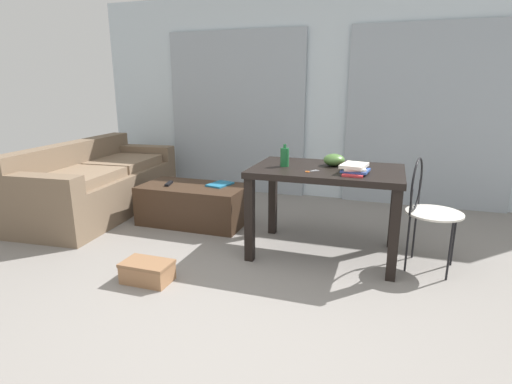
{
  "coord_description": "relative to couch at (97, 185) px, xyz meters",
  "views": [
    {
      "loc": [
        0.77,
        -1.88,
        1.39
      ],
      "look_at": [
        -0.4,
        1.61,
        0.41
      ],
      "focal_mm": 28.18,
      "sensor_mm": 36.0,
      "label": 1
    }
  ],
  "objects": [
    {
      "name": "scissors",
      "position": [
        2.51,
        -0.55,
        0.43
      ],
      "size": [
        0.1,
        0.11,
        0.0
      ],
      "color": "#9EA0A5",
      "rests_on": "craft_table"
    },
    {
      "name": "book_stack",
      "position": [
        2.84,
        -0.51,
        0.47
      ],
      "size": [
        0.23,
        0.3,
        0.07
      ],
      "color": "red",
      "rests_on": "craft_table"
    },
    {
      "name": "wall_back",
      "position": [
        2.31,
        1.47,
        0.92
      ],
      "size": [
        6.09,
        0.1,
        2.47
      ],
      "primitive_type": "cube",
      "color": "silver",
      "rests_on": "ground"
    },
    {
      "name": "wire_chair",
      "position": [
        3.37,
        -0.39,
        0.22
      ],
      "size": [
        0.42,
        0.44,
        0.87
      ],
      "color": "silver",
      "rests_on": "ground"
    },
    {
      "name": "tv_remote_primary",
      "position": [
        0.96,
        -0.06,
        0.1
      ],
      "size": [
        0.08,
        0.17,
        0.02
      ],
      "primitive_type": "cube",
      "rotation": [
        0.0,
        0.0,
        0.24
      ],
      "color": "black",
      "rests_on": "coffee_table"
    },
    {
      "name": "coffee_table",
      "position": [
        1.21,
        -0.02,
        -0.11
      ],
      "size": [
        1.07,
        0.57,
        0.4
      ],
      "color": "#382619",
      "rests_on": "ground"
    },
    {
      "name": "craft_table",
      "position": [
        2.61,
        -0.37,
        0.32
      ],
      "size": [
        1.2,
        0.77,
        0.74
      ],
      "color": "black",
      "rests_on": "ground"
    },
    {
      "name": "ground_plane",
      "position": [
        2.31,
        -0.51,
        -0.31
      ],
      "size": [
        7.6,
        7.6,
        0.0
      ],
      "primitive_type": "plane",
      "color": "gray"
    },
    {
      "name": "couch",
      "position": [
        0.0,
        0.0,
        0.0
      ],
      "size": [
        1.04,
        2.1,
        0.77
      ],
      "color": "brown",
      "rests_on": "ground"
    },
    {
      "name": "magazine",
      "position": [
        1.46,
        0.09,
        0.1
      ],
      "size": [
        0.24,
        0.3,
        0.02
      ],
      "primitive_type": "cube",
      "rotation": [
        0.0,
        0.0,
        -0.23
      ],
      "color": "#1E668C",
      "rests_on": "coffee_table"
    },
    {
      "name": "bowl",
      "position": [
        2.65,
        -0.26,
        0.48
      ],
      "size": [
        0.17,
        0.17,
        0.1
      ],
      "primitive_type": "ellipsoid",
      "color": "#477033",
      "rests_on": "craft_table"
    },
    {
      "name": "shoebox",
      "position": [
        1.48,
        -1.3,
        -0.23
      ],
      "size": [
        0.36,
        0.22,
        0.15
      ],
      "color": "#996B47",
      "rests_on": "ground"
    },
    {
      "name": "bottle_near",
      "position": [
        2.27,
        -0.41,
        0.51
      ],
      "size": [
        0.07,
        0.07,
        0.18
      ],
      "color": "#195B2D",
      "rests_on": "craft_table"
    },
    {
      "name": "curtains",
      "position": [
        2.31,
        1.39,
        0.72
      ],
      "size": [
        4.16,
        0.03,
        2.06
      ],
      "color": "#99A3AD",
      "rests_on": "ground"
    }
  ]
}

